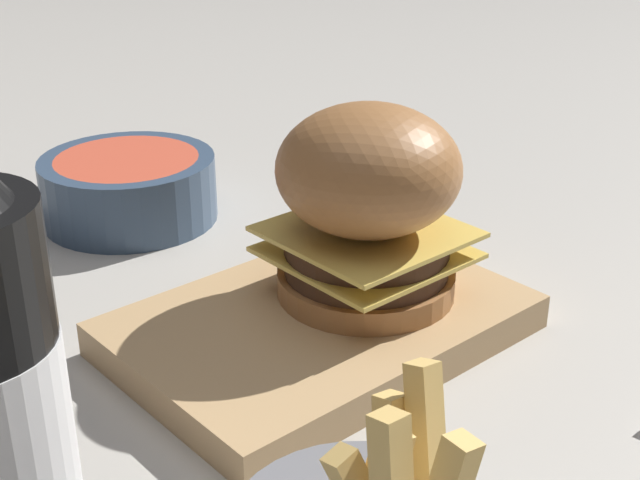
{
  "coord_description": "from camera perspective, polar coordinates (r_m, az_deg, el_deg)",
  "views": [
    {
      "loc": [
        0.28,
        0.43,
        0.31
      ],
      "look_at": [
        -0.05,
        0.04,
        0.07
      ],
      "focal_mm": 50.0,
      "sensor_mm": 36.0,
      "label": 1
    }
  ],
  "objects": [
    {
      "name": "serving_board",
      "position": [
        0.59,
        -0.0,
        -5.47
      ],
      "size": [
        0.26,
        0.18,
        0.02
      ],
      "color": "tan",
      "rests_on": "ground_plane"
    },
    {
      "name": "ground_plane",
      "position": [
        0.6,
        -6.81,
        -6.51
      ],
      "size": [
        6.0,
        6.0,
        0.0
      ],
      "primitive_type": "plane",
      "color": "#B7B2A8"
    },
    {
      "name": "side_bowl",
      "position": [
        0.78,
        -12.12,
        3.35
      ],
      "size": [
        0.15,
        0.15,
        0.06
      ],
      "color": "#384C66",
      "rests_on": "ground_plane"
    },
    {
      "name": "burger",
      "position": [
        0.58,
        3.07,
        2.47
      ],
      "size": [
        0.12,
        0.12,
        0.13
      ],
      "color": "#9E6638",
      "rests_on": "serving_board"
    }
  ]
}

